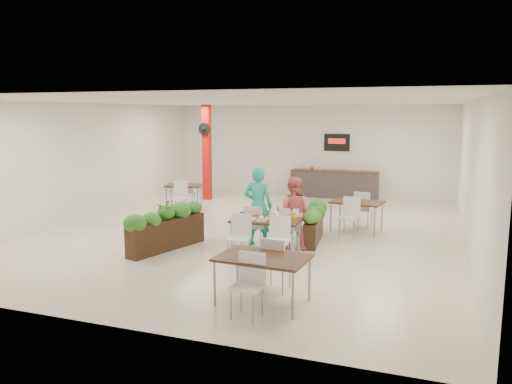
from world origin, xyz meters
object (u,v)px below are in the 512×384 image
diner_man (258,206)px  side_table_b (357,206)px  main_table (265,225)px  service_counter (334,183)px  planter_left (167,226)px  side_table_a (184,189)px  side_table_c (263,263)px  planter_right (314,221)px  red_column (207,151)px  diner_woman (293,213)px

diner_man → side_table_b: (1.86, 2.11, -0.25)m
main_table → side_table_b: (1.47, 2.77, -0.00)m
service_counter → side_table_b: (1.49, -4.79, 0.14)m
planter_left → service_counter: bearing=75.1°
side_table_a → side_table_c: same height
service_counter → planter_left: (-2.10, -7.92, 0.04)m
main_table → planter_right: main_table is taller
planter_right → red_column: bearing=137.6°
service_counter → side_table_b: size_ratio=1.80×
diner_man → side_table_c: size_ratio=1.08×
service_counter → planter_left: 8.19m
service_counter → diner_woman: size_ratio=1.89×
side_table_a → main_table: bearing=-59.9°
diner_woman → side_table_c: bearing=93.6°
diner_woman → side_table_b: 2.37m
main_table → diner_man: size_ratio=0.96×
planter_right → service_counter: bearing=96.7°
main_table → side_table_c: (0.83, -2.57, 0.00)m
red_column → diner_woman: (4.43, -5.04, -0.85)m
planter_left → side_table_a: bearing=113.3°
service_counter → planter_left: service_counter is taller
side_table_b → planter_left: bearing=-130.4°
planter_left → side_table_a: size_ratio=1.22×
main_table → diner_man: (-0.39, 0.66, 0.25)m
service_counter → side_table_c: service_counter is taller
diner_woman → side_table_a: (-4.37, 3.25, -0.17)m
diner_man → planter_left: diner_man is taller
red_column → side_table_b: (5.49, -2.93, -1.01)m
diner_woman → side_table_a: 5.45m
red_column → service_counter: red_column is taller
red_column → side_table_a: 2.07m
red_column → diner_woman: size_ratio=2.02×
main_table → side_table_a: (-3.96, 3.90, -0.02)m
main_table → diner_woman: size_ratio=1.07×
planter_right → side_table_b: bearing=60.8°
service_counter → diner_man: (-0.37, -6.91, 0.39)m
red_column → planter_left: bearing=-72.6°
side_table_b → side_table_a: bearing=176.8°
planter_right → side_table_a: 5.30m
side_table_b → side_table_c: size_ratio=1.01×
diner_man → planter_left: size_ratio=0.87×
main_table → side_table_a: 5.56m
diner_man → planter_left: (-1.73, -1.01, -0.36)m
planter_right → diner_woman: bearing=-111.7°
diner_man → planter_right: size_ratio=1.00×
service_counter → side_table_c: (0.85, -10.13, 0.15)m
main_table → side_table_b: same height
service_counter → main_table: 7.56m
side_table_a → side_table_c: size_ratio=1.02×
side_table_a → side_table_b: 5.55m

